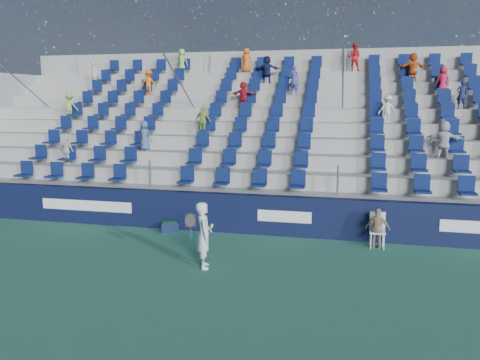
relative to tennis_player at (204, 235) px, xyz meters
name	(u,v)px	position (x,y,z in m)	size (l,w,h in m)	color
ground	(206,267)	(0.05, -0.01, -0.81)	(70.00, 70.00, 0.00)	#307259
sponsor_wall	(236,213)	(0.05, 3.14, -0.21)	(24.00, 0.32, 1.20)	black
grandstand	(265,147)	(0.05, 8.24, 1.32)	(24.00, 8.17, 6.63)	#A3A39E
tennis_player	(204,235)	(0.00, 0.00, 0.00)	(0.69, 0.69, 1.62)	white
line_judge_chair	(377,227)	(4.19, 2.65, -0.26)	(0.43, 0.44, 0.97)	white
line_judge	(378,228)	(4.19, 2.49, -0.26)	(0.65, 0.27, 1.12)	tan
ball_bin	(170,227)	(-1.97, 2.74, -0.65)	(0.63, 0.54, 0.30)	#101B3C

